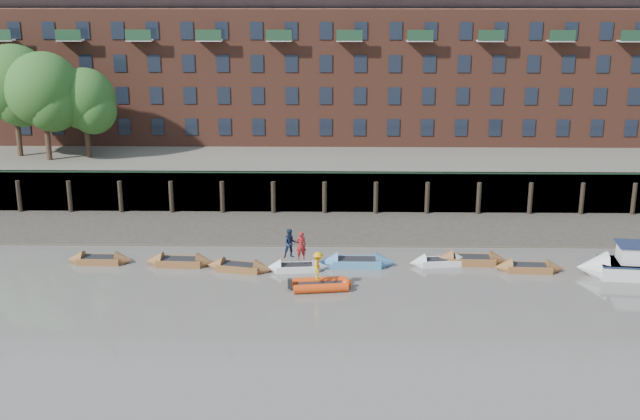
{
  "coord_description": "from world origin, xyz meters",
  "views": [
    {
      "loc": [
        -1.4,
        -38.42,
        18.07
      ],
      "look_at": [
        -2.2,
        12.0,
        3.2
      ],
      "focal_mm": 45.0,
      "sensor_mm": 36.0,
      "label": 1
    }
  ],
  "objects_px": {
    "rib_tender": "(322,285)",
    "person_rower_a": "(301,246)",
    "rowboat_0": "(100,260)",
    "rowboat_6": "(471,260)",
    "rowboat_4": "(357,262)",
    "person_rower_b": "(290,244)",
    "motor_launch": "(625,266)",
    "rowboat_7": "(529,268)",
    "rowboat_5": "(440,262)",
    "rowboat_3": "(297,267)",
    "rowboat_1": "(180,262)",
    "rowboat_2": "(239,267)",
    "person_rib_crew": "(318,266)"
  },
  "relations": [
    {
      "from": "rib_tender",
      "to": "person_rower_a",
      "type": "bearing_deg",
      "value": 107.06
    },
    {
      "from": "rowboat_4",
      "to": "rowboat_7",
      "type": "height_order",
      "value": "rowboat_4"
    },
    {
      "from": "rowboat_7",
      "to": "rowboat_0",
      "type": "bearing_deg",
      "value": -179.14
    },
    {
      "from": "rib_tender",
      "to": "person_rower_a",
      "type": "distance_m",
      "value": 3.6
    },
    {
      "from": "rowboat_0",
      "to": "rowboat_5",
      "type": "height_order",
      "value": "rowboat_0"
    },
    {
      "from": "person_rib_crew",
      "to": "rowboat_2",
      "type": "bearing_deg",
      "value": 61.66
    },
    {
      "from": "rowboat_3",
      "to": "person_rower_b",
      "type": "height_order",
      "value": "person_rower_b"
    },
    {
      "from": "rib_tender",
      "to": "person_rib_crew",
      "type": "height_order",
      "value": "person_rib_crew"
    },
    {
      "from": "rowboat_2",
      "to": "person_rower_a",
      "type": "height_order",
      "value": "person_rower_a"
    },
    {
      "from": "rowboat_3",
      "to": "person_rib_crew",
      "type": "height_order",
      "value": "person_rib_crew"
    },
    {
      "from": "rowboat_6",
      "to": "person_rower_b",
      "type": "relative_size",
      "value": 2.55
    },
    {
      "from": "rowboat_7",
      "to": "rowboat_5",
      "type": "bearing_deg",
      "value": 172.1
    },
    {
      "from": "rowboat_7",
      "to": "rowboat_4",
      "type": "bearing_deg",
      "value": 179.01
    },
    {
      "from": "rowboat_7",
      "to": "rowboat_3",
      "type": "bearing_deg",
      "value": -176.45
    },
    {
      "from": "rib_tender",
      "to": "rowboat_7",
      "type": "bearing_deg",
      "value": 5.97
    },
    {
      "from": "rib_tender",
      "to": "person_rower_b",
      "type": "bearing_deg",
      "value": 114.34
    },
    {
      "from": "rowboat_0",
      "to": "rowboat_3",
      "type": "distance_m",
      "value": 12.93
    },
    {
      "from": "rowboat_2",
      "to": "rowboat_3",
      "type": "height_order",
      "value": "rowboat_2"
    },
    {
      "from": "rowboat_2",
      "to": "person_rower_a",
      "type": "relative_size",
      "value": 2.41
    },
    {
      "from": "rib_tender",
      "to": "rowboat_1",
      "type": "bearing_deg",
      "value": 149.41
    },
    {
      "from": "rib_tender",
      "to": "person_rower_a",
      "type": "height_order",
      "value": "person_rower_a"
    },
    {
      "from": "rowboat_6",
      "to": "person_rower_a",
      "type": "distance_m",
      "value": 11.18
    },
    {
      "from": "rowboat_4",
      "to": "person_rower_b",
      "type": "xyz_separation_m",
      "value": [
        -4.24,
        -0.65,
        1.48
      ]
    },
    {
      "from": "rowboat_0",
      "to": "person_rower_a",
      "type": "xyz_separation_m",
      "value": [
        13.17,
        -1.24,
        1.48
      ]
    },
    {
      "from": "motor_launch",
      "to": "rowboat_1",
      "type": "bearing_deg",
      "value": 2.72
    },
    {
      "from": "rib_tender",
      "to": "rowboat_6",
      "type": "bearing_deg",
      "value": 17.4
    },
    {
      "from": "rowboat_3",
      "to": "rowboat_7",
      "type": "relative_size",
      "value": 0.93
    },
    {
      "from": "rowboat_4",
      "to": "motor_launch",
      "type": "distance_m",
      "value": 16.68
    },
    {
      "from": "person_rower_a",
      "to": "rowboat_3",
      "type": "bearing_deg",
      "value": -23.19
    },
    {
      "from": "rib_tender",
      "to": "person_rib_crew",
      "type": "xyz_separation_m",
      "value": [
        -0.25,
        0.03,
        1.18
      ]
    },
    {
      "from": "rowboat_5",
      "to": "rowboat_3",
      "type": "bearing_deg",
      "value": -179.89
    },
    {
      "from": "rowboat_0",
      "to": "rowboat_4",
      "type": "xyz_separation_m",
      "value": [
        16.72,
        -0.29,
        0.03
      ]
    },
    {
      "from": "rowboat_5",
      "to": "rib_tender",
      "type": "height_order",
      "value": "rowboat_5"
    },
    {
      "from": "rowboat_2",
      "to": "rowboat_3",
      "type": "xyz_separation_m",
      "value": [
        3.64,
        0.05,
        -0.01
      ]
    },
    {
      "from": "rowboat_2",
      "to": "person_rib_crew",
      "type": "bearing_deg",
      "value": -18.44
    },
    {
      "from": "rowboat_2",
      "to": "rowboat_5",
      "type": "bearing_deg",
      "value": 17.48
    },
    {
      "from": "rowboat_0",
      "to": "person_rib_crew",
      "type": "distance_m",
      "value": 14.96
    },
    {
      "from": "rowboat_3",
      "to": "rowboat_7",
      "type": "distance_m",
      "value": 14.72
    },
    {
      "from": "rowboat_1",
      "to": "rowboat_4",
      "type": "distance_m",
      "value": 11.43
    },
    {
      "from": "rowboat_2",
      "to": "rowboat_6",
      "type": "relative_size",
      "value": 0.92
    },
    {
      "from": "rowboat_1",
      "to": "person_rower_a",
      "type": "bearing_deg",
      "value": -3.63
    },
    {
      "from": "rowboat_3",
      "to": "rowboat_5",
      "type": "xyz_separation_m",
      "value": [
        9.23,
        1.19,
        0.0
      ]
    },
    {
      "from": "rowboat_2",
      "to": "rowboat_1",
      "type": "bearing_deg",
      "value": 179.1
    },
    {
      "from": "rowboat_3",
      "to": "person_rower_b",
      "type": "relative_size",
      "value": 2.16
    },
    {
      "from": "rowboat_2",
      "to": "rowboat_4",
      "type": "xyz_separation_m",
      "value": [
        7.49,
        0.95,
        0.03
      ]
    },
    {
      "from": "rowboat_3",
      "to": "person_rib_crew",
      "type": "xyz_separation_m",
      "value": [
        1.42,
        -3.02,
        1.24
      ]
    },
    {
      "from": "rowboat_3",
      "to": "rowboat_7",
      "type": "xyz_separation_m",
      "value": [
        14.72,
        0.13,
        0.02
      ]
    },
    {
      "from": "rowboat_4",
      "to": "rib_tender",
      "type": "distance_m",
      "value": 4.51
    },
    {
      "from": "rowboat_5",
      "to": "person_rower_a",
      "type": "xyz_separation_m",
      "value": [
        -8.94,
        -1.24,
        1.49
      ]
    },
    {
      "from": "rowboat_2",
      "to": "rowboat_3",
      "type": "relative_size",
      "value": 1.08
    }
  ]
}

